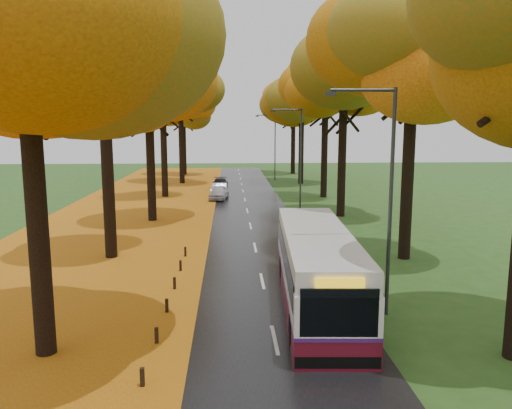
{
  "coord_description": "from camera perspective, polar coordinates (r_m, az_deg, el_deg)",
  "views": [
    {
      "loc": [
        -1.39,
        -8.83,
        6.76
      ],
      "look_at": [
        0.0,
        17.07,
        2.6
      ],
      "focal_mm": 35.0,
      "sensor_mm": 36.0,
      "label": 1
    }
  ],
  "objects": [
    {
      "name": "bollard_row",
      "position": [
        15.18,
        -12.01,
        -16.44
      ],
      "size": [
        0.11,
        23.51,
        0.52
      ],
      "color": "black",
      "rests_on": "ground"
    },
    {
      "name": "leaf_verge",
      "position": [
        35.32,
        -15.47,
        -2.24
      ],
      "size": [
        12.0,
        90.0,
        0.02
      ],
      "primitive_type": "cube",
      "color": "#813A0B",
      "rests_on": "ground"
    },
    {
      "name": "bus",
      "position": [
        18.97,
        6.92,
        -7.01
      ],
      "size": [
        3.06,
        10.8,
        2.81
      ],
      "rotation": [
        0.0,
        0.0,
        -0.06
      ],
      "color": "#5D0E1E",
      "rests_on": "road"
    },
    {
      "name": "trees_left",
      "position": [
        36.46,
        -12.54,
        13.26
      ],
      "size": [
        9.2,
        74.0,
        13.88
      ],
      "color": "black",
      "rests_on": "ground"
    },
    {
      "name": "road",
      "position": [
        34.52,
        -0.71,
        -2.15
      ],
      "size": [
        6.5,
        90.0,
        0.04
      ],
      "primitive_type": "cube",
      "color": "black",
      "rests_on": "ground"
    },
    {
      "name": "streetlamp_far",
      "position": [
        61.1,
        1.95,
        7.18
      ],
      "size": [
        2.45,
        0.18,
        8.0
      ],
      "color": "#333538",
      "rests_on": "ground"
    },
    {
      "name": "car_dark",
      "position": [
        52.25,
        -4.11,
        2.35
      ],
      "size": [
        1.65,
        4.06,
        1.18
      ],
      "primitive_type": "imported",
      "rotation": [
        0.0,
        0.0,
        0.0
      ],
      "color": "black",
      "rests_on": "road"
    },
    {
      "name": "car_silver",
      "position": [
        46.81,
        -4.22,
        1.62
      ],
      "size": [
        1.53,
        3.96,
        1.29
      ],
      "primitive_type": "imported",
      "rotation": [
        0.0,
        0.0,
        -0.04
      ],
      "color": "#AAADB2",
      "rests_on": "road"
    },
    {
      "name": "leaf_drift",
      "position": [
        34.53,
        -5.77,
        -2.15
      ],
      "size": [
        0.9,
        90.0,
        0.01
      ],
      "primitive_type": "cube",
      "color": "orange",
      "rests_on": "road"
    },
    {
      "name": "streetlamp_near",
      "position": [
        17.77,
        14.44,
        2.22
      ],
      "size": [
        2.45,
        0.18,
        8.0
      ],
      "color": "#333538",
      "rests_on": "ground"
    },
    {
      "name": "centre_line",
      "position": [
        34.52,
        -0.71,
        -2.11
      ],
      "size": [
        0.12,
        90.0,
        0.01
      ],
      "primitive_type": "cube",
      "color": "silver",
      "rests_on": "road"
    },
    {
      "name": "trees_right",
      "position": [
        36.88,
        10.69,
        13.51
      ],
      "size": [
        9.3,
        74.2,
        13.96
      ],
      "color": "black",
      "rests_on": "ground"
    },
    {
      "name": "car_white",
      "position": [
        45.49,
        -4.26,
        1.38
      ],
      "size": [
        2.01,
        3.85,
        1.25
      ],
      "primitive_type": "imported",
      "rotation": [
        0.0,
        0.0,
        -0.15
      ],
      "color": "silver",
      "rests_on": "road"
    },
    {
      "name": "streetlamp_mid",
      "position": [
        39.25,
        4.77,
        6.09
      ],
      "size": [
        2.45,
        0.18,
        8.0
      ],
      "color": "#333538",
      "rests_on": "ground"
    }
  ]
}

